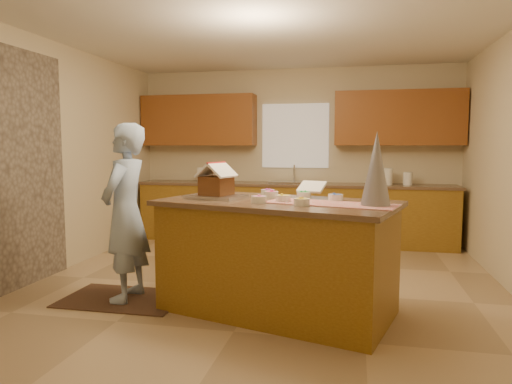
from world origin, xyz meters
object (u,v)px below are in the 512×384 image
at_px(tinsel_tree, 376,169).
at_px(island_base, 277,259).
at_px(gingerbread_house, 216,183).
at_px(boy, 126,212).

bearing_deg(tinsel_tree, island_base, 167.77).
bearing_deg(gingerbread_house, island_base, -10.71).
height_order(island_base, gingerbread_house, gingerbread_house).
xyz_separation_m(island_base, gingerbread_house, (-0.59, 0.11, 0.67)).
xyz_separation_m(island_base, boy, (-1.47, 0.01, 0.38)).
bearing_deg(island_base, boy, -164.42).
relative_size(boy, gingerbread_house, 4.50).
height_order(island_base, boy, boy).
height_order(tinsel_tree, gingerbread_house, tinsel_tree).
height_order(island_base, tinsel_tree, tinsel_tree).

